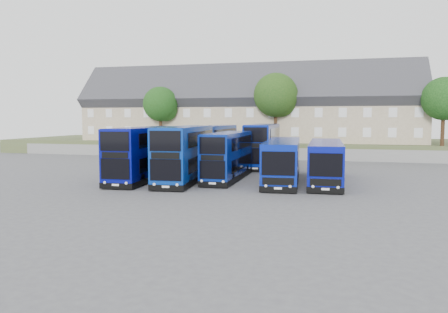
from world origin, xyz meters
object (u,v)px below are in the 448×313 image
tree_east (445,100)px  coach_east_a (283,161)px  dd_front_left (143,154)px  tree_west (162,105)px  tree_mid (277,97)px  dd_front_mid (185,155)px

tree_east → coach_east_a: bearing=-129.4°
dd_front_left → coach_east_a: 11.93m
coach_east_a → tree_east: 26.84m
coach_east_a → tree_west: (-19.35, 20.27, 5.35)m
dd_front_left → tree_mid: tree_mid is taller
dd_front_mid → tree_east: tree_east is taller
dd_front_left → tree_mid: size_ratio=1.25×
tree_west → tree_mid: size_ratio=0.83×
tree_mid → dd_front_left: bearing=-110.1°
dd_front_left → tree_mid: bearing=66.2°
tree_east → dd_front_left: bearing=-141.7°
tree_east → dd_front_mid: bearing=-138.0°
dd_front_mid → tree_east: 33.56m
tree_east → tree_west: bearing=-180.0°
dd_front_mid → tree_mid: bearing=73.0°
dd_front_left → coach_east_a: (11.72, 2.16, -0.51)m
coach_east_a → tree_mid: bearing=95.0°
dd_front_left → coach_east_a: bearing=6.7°
coach_east_a → tree_east: (16.65, 20.27, 5.69)m
dd_front_left → tree_west: tree_west is taller
dd_front_left → tree_east: 36.53m
tree_east → tree_mid: bearing=178.6°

